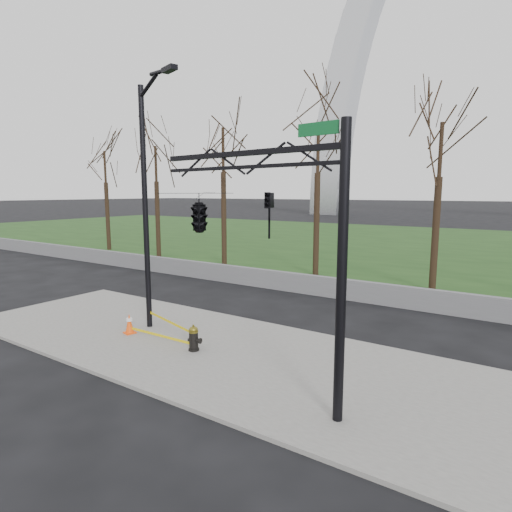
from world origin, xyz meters
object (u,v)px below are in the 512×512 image
Objects in this scene: traffic_signal_mast at (221,214)px; fire_hydrant at (194,339)px; traffic_cone at (129,323)px; street_light at (147,191)px.

fire_hydrant is at bearing 159.71° from traffic_signal_mast.
fire_hydrant is at bearing 0.55° from traffic_cone.
street_light reaches higher than fire_hydrant.
street_light is 4.67m from traffic_signal_mast.
traffic_cone is at bearing 175.63° from traffic_signal_mast.
street_light is (0.20, 0.80, 4.27)m from traffic_cone.
fire_hydrant is 0.13× the size of traffic_signal_mast.
street_light is 1.37× the size of traffic_signal_mast.
street_light is at bearing 165.45° from traffic_signal_mast.
street_light is at bearing 75.75° from traffic_cone.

